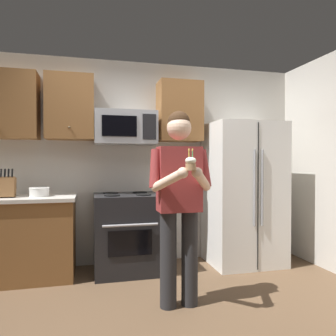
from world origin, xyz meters
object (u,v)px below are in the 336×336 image
microwave (125,128)px  refrigerator (244,193)px  bowl_large_white (39,192)px  cupcake (191,163)px  oven_range (127,233)px  person (179,196)px  knife_block (7,187)px

microwave → refrigerator: size_ratio=0.41×
bowl_large_white → cupcake: 1.94m
refrigerator → bowl_large_white: refrigerator is taller
oven_range → cupcake: cupcake is taller
microwave → person: (0.35, -1.16, -0.72)m
microwave → bowl_large_white: 1.23m
bowl_large_white → cupcake: (1.33, -1.38, 0.32)m
oven_range → refrigerator: size_ratio=0.52×
microwave → refrigerator: 1.72m
person → knife_block: bearing=148.4°
refrigerator → bowl_large_white: size_ratio=8.31×
microwave → bowl_large_white: bearing=-173.5°
oven_range → bowl_large_white: bowl_large_white is taller
refrigerator → cupcake: bearing=-130.7°
person → oven_range: bearing=108.8°
refrigerator → person: refrigerator is taller
oven_range → bowl_large_white: (-0.97, 0.01, 0.51)m
refrigerator → person: 1.53m
microwave → person: size_ratio=0.42×
oven_range → bowl_large_white: bearing=179.5°
knife_block → cupcake: (1.65, -1.34, 0.26)m
person → cupcake: size_ratio=10.13×
oven_range → refrigerator: bearing=-1.5°
cupcake → refrigerator: bearing=49.3°
knife_block → person: person is taller
bowl_large_white → cupcake: cupcake is taller
refrigerator → cupcake: (-1.15, -1.33, 0.39)m
microwave → person: microwave is taller
microwave → refrigerator: microwave is taller
refrigerator → microwave: bearing=174.0°
refrigerator → knife_block: bearing=179.8°
microwave → oven_range: bearing=-90.0°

